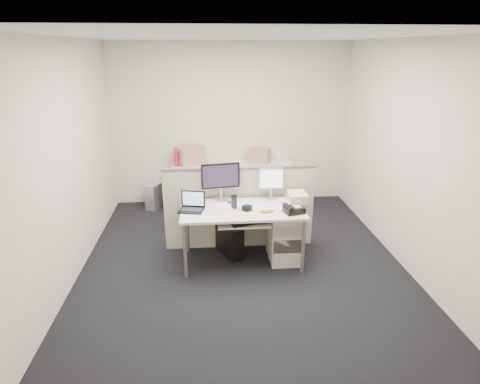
{
  "coord_description": "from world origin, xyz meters",
  "views": [
    {
      "loc": [
        -0.42,
        -4.52,
        2.58
      ],
      "look_at": [
        -0.02,
        0.15,
        0.89
      ],
      "focal_mm": 30.0,
      "sensor_mm": 36.0,
      "label": 1
    }
  ],
  "objects": [
    {
      "name": "paper_stack",
      "position": [
        -0.12,
        0.12,
        0.74
      ],
      "size": [
        0.28,
        0.32,
        0.01
      ],
      "primitive_type": "cube",
      "rotation": [
        0.0,
        0.0,
        0.33
      ],
      "color": "white",
      "rests_on": "desk"
    },
    {
      "name": "cubicle_partition",
      "position": [
        0.0,
        0.45,
        0.55
      ],
      "size": [
        2.0,
        0.06,
        1.1
      ],
      "primitive_type": "cube",
      "color": "#B1AA95",
      "rests_on": "floor"
    },
    {
      "name": "pc_tower_desk",
      "position": [
        -0.15,
        0.2,
        0.21
      ],
      "size": [
        0.36,
        0.5,
        0.43
      ],
      "primitive_type": "cube",
      "rotation": [
        0.0,
        0.0,
        0.43
      ],
      "color": "black",
      "rests_on": "floor"
    },
    {
      "name": "pc_tower_spare_silver",
      "position": [
        -1.3,
        2.03,
        0.21
      ],
      "size": [
        0.35,
        0.49,
        0.42
      ],
      "primitive_type": "cube",
      "rotation": [
        0.0,
        0.0,
        -0.42
      ],
      "color": "#B7B7BC",
      "rests_on": "floor"
    },
    {
      "name": "trackball",
      "position": [
        0.05,
        -0.05,
        0.76
      ],
      "size": [
        0.16,
        0.16,
        0.05
      ],
      "primitive_type": "cylinder",
      "rotation": [
        0.0,
        0.0,
        -0.31
      ],
      "color": "black",
      "rests_on": "desk"
    },
    {
      "name": "banana",
      "position": [
        0.28,
        -0.15,
        0.75
      ],
      "size": [
        0.19,
        0.07,
        0.04
      ],
      "primitive_type": "ellipsoid",
      "rotation": [
        0.0,
        0.0,
        0.13
      ],
      "color": "gold",
      "rests_on": "desk"
    },
    {
      "name": "wall_right",
      "position": [
        2.0,
        0.0,
        1.35
      ],
      "size": [
        0.02,
        4.5,
        2.7
      ],
      "primitive_type": "cube",
      "color": "beige",
      "rests_on": "ground"
    },
    {
      "name": "desk",
      "position": [
        0.0,
        0.0,
        0.66
      ],
      "size": [
        1.5,
        0.75,
        0.73
      ],
      "color": "silver",
      "rests_on": "floor"
    },
    {
      "name": "back_counter",
      "position": [
        0.0,
        1.93,
        0.36
      ],
      "size": [
        2.0,
        0.6,
        0.72
      ],
      "primitive_type": "cube",
      "color": "beige",
      "rests_on": "floor"
    },
    {
      "name": "monitor_main",
      "position": [
        -0.25,
        0.32,
        0.98
      ],
      "size": [
        0.51,
        0.26,
        0.49
      ],
      "primitive_type": "cube",
      "rotation": [
        0.0,
        0.0,
        0.14
      ],
      "color": "black",
      "rests_on": "desk"
    },
    {
      "name": "travel_mug",
      "position": [
        -0.1,
        0.02,
        0.81
      ],
      "size": [
        0.08,
        0.08,
        0.16
      ],
      "primitive_type": "cylinder",
      "rotation": [
        0.0,
        0.0,
        0.07
      ],
      "color": "black",
      "rests_on": "desk"
    },
    {
      "name": "pc_tower_spare_dark",
      "position": [
        -1.05,
        2.03,
        0.23
      ],
      "size": [
        0.35,
        0.54,
        0.47
      ],
      "primitive_type": "cube",
      "rotation": [
        0.0,
        0.0,
        0.32
      ],
      "color": "black",
      "rests_on": "floor"
    },
    {
      "name": "laptop",
      "position": [
        -0.62,
        -0.02,
        0.84
      ],
      "size": [
        0.33,
        0.28,
        0.22
      ],
      "primitive_type": "cube",
      "rotation": [
        0.0,
        0.0,
        -0.22
      ],
      "color": "black",
      "rests_on": "desk"
    },
    {
      "name": "ceiling",
      "position": [
        0.0,
        0.0,
        2.7
      ],
      "size": [
        4.0,
        4.5,
        0.01
      ],
      "primitive_type": "cube",
      "color": "white",
      "rests_on": "ground"
    },
    {
      "name": "floor",
      "position": [
        0.0,
        0.0,
        -0.01
      ],
      "size": [
        4.0,
        4.5,
        0.01
      ],
      "primitive_type": "cube",
      "color": "black",
      "rests_on": "ground"
    },
    {
      "name": "manila_folders",
      "position": [
        0.72,
        0.2,
        0.79
      ],
      "size": [
        0.24,
        0.3,
        0.11
      ],
      "primitive_type": "cube",
      "rotation": [
        0.0,
        0.0,
        0.02
      ],
      "color": "tan",
      "rests_on": "desk"
    },
    {
      "name": "monitor_small",
      "position": [
        0.4,
        0.32,
        0.93
      ],
      "size": [
        0.34,
        0.18,
        0.41
      ],
      "primitive_type": "cube",
      "rotation": [
        0.0,
        0.0,
        -0.05
      ],
      "color": "#B7B7BC",
      "rests_on": "desk"
    },
    {
      "name": "cardboard_box_right",
      "position": [
        0.47,
        2.05,
        0.85
      ],
      "size": [
        0.43,
        0.38,
        0.26
      ],
      "primitive_type": "cube",
      "rotation": [
        0.0,
        0.0,
        -0.34
      ],
      "color": "tan",
      "rests_on": "back_counter"
    },
    {
      "name": "wall_front",
      "position": [
        0.0,
        -2.25,
        1.35
      ],
      "size": [
        4.0,
        0.02,
        2.7
      ],
      "primitive_type": "cube",
      "color": "beige",
      "rests_on": "ground"
    },
    {
      "name": "keyboard",
      "position": [
        0.05,
        -0.22,
        0.64
      ],
      "size": [
        0.44,
        0.25,
        0.02
      ],
      "primitive_type": "cube",
      "rotation": [
        0.0,
        0.0,
        0.26
      ],
      "color": "black",
      "rests_on": "keyboard_tray"
    },
    {
      "name": "keyboard_tray",
      "position": [
        0.0,
        -0.18,
        0.62
      ],
      "size": [
        0.62,
        0.32,
        0.02
      ],
      "primitive_type": "cube",
      "color": "silver",
      "rests_on": "desk"
    },
    {
      "name": "wall_left",
      "position": [
        -2.0,
        0.0,
        1.35
      ],
      "size": [
        0.02,
        4.5,
        2.7
      ],
      "primitive_type": "cube",
      "color": "beige",
      "rests_on": "ground"
    },
    {
      "name": "desk_phone",
      "position": [
        0.6,
        -0.18,
        0.77
      ],
      "size": [
        0.26,
        0.23,
        0.07
      ],
      "primitive_type": "cube",
      "rotation": [
        0.0,
        0.0,
        0.25
      ],
      "color": "black",
      "rests_on": "desk"
    },
    {
      "name": "cellphone",
      "position": [
        -0.15,
        0.2,
        0.74
      ],
      "size": [
        0.07,
        0.1,
        0.01
      ],
      "primitive_type": "cube",
      "rotation": [
        0.0,
        0.0,
        0.21
      ],
      "color": "black",
      "rests_on": "desk"
    },
    {
      "name": "cardboard_box_left",
      "position": [
        -0.7,
        2.05,
        0.88
      ],
      "size": [
        0.53,
        0.49,
        0.32
      ],
      "primitive_type": "cube",
      "rotation": [
        0.0,
        0.0,
        0.52
      ],
      "color": "tan",
      "rests_on": "back_counter"
    },
    {
      "name": "wall_back",
      "position": [
        0.0,
        2.25,
        1.35
      ],
      "size": [
        4.0,
        0.02,
        2.7
      ],
      "primitive_type": "cube",
      "color": "beige",
      "rests_on": "ground"
    },
    {
      "name": "drawer_pedestal",
      "position": [
        0.55,
        0.05,
        0.33
      ],
      "size": [
        0.4,
        0.55,
        0.65
      ],
      "primitive_type": "cube",
      "color": "beige",
      "rests_on": "floor"
    },
    {
      "name": "sticky_pad",
      "position": [
        -0.0,
        -0.18,
        0.74
      ],
      "size": [
        0.09,
        0.09,
        0.01
      ],
      "primitive_type": "cube",
      "rotation": [
        0.0,
        0.0,
        -0.23
      ],
      "color": "yellow",
      "rests_on": "desk"
    },
    {
      "name": "red_binder",
      "position": [
        -0.9,
        2.03,
        0.85
      ],
      "size": [
        0.1,
        0.29,
        0.27
      ],
      "primitive_type": "cube",
      "rotation": [
        0.0,
        0.0,
        -0.12
      ],
      "color": "#B7122F",
      "rests_on": "back_counter"
    }
  ]
}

